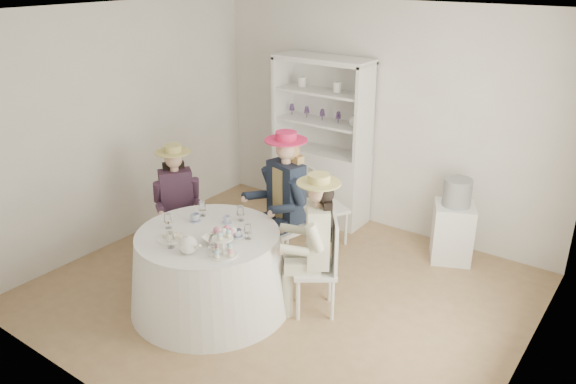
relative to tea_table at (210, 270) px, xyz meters
The scene contains 23 objects.
ground 0.82m from the tea_table, 54.45° to the left, with size 4.50×4.50×0.00m, color olive.
ceiling 2.43m from the tea_table, 54.45° to the left, with size 4.50×4.50×0.00m, color white.
wall_back 2.79m from the tea_table, 80.79° to the left, with size 4.50×4.50×0.00m, color silver.
wall_front 1.76m from the tea_table, 73.45° to the right, with size 4.50×4.50×0.00m, color silver.
wall_left 2.15m from the tea_table, 162.21° to the left, with size 4.50×4.50×0.00m, color silver.
wall_right 2.90m from the tea_table, 12.41° to the left, with size 4.50×4.50×0.00m, color silver.
tea_table is the anchor object (origin of this frame).
hutch 2.39m from the tea_table, 96.18° to the left, with size 1.30×0.67×2.05m.
side_table 2.71m from the tea_table, 55.19° to the left, with size 0.42×0.42×0.65m, color silver.
hatbox 2.74m from the tea_table, 55.19° to the left, with size 0.30×0.30×0.30m, color black.
guest_left 1.06m from the tea_table, 152.66° to the left, with size 0.57×0.54×1.33m.
guest_mid 1.11m from the tea_table, 80.77° to the left, with size 0.58×0.62×1.53m.
guest_right 1.07m from the tea_table, 29.93° to the left, with size 0.60×0.57×1.39m.
spare_chair 1.73m from the tea_table, 83.81° to the left, with size 0.51×0.51×0.92m.
teacup_a 0.51m from the tea_table, 157.36° to the left, with size 0.09×0.09×0.07m, color white.
teacup_b 0.49m from the tea_table, 88.58° to the left, with size 0.07×0.07×0.07m, color white.
teacup_c 0.51m from the tea_table, 20.43° to the left, with size 0.09×0.09×0.07m, color white.
flower_bowl 0.47m from the tea_table, 25.79° to the right, with size 0.23×0.23×0.06m, color white.
flower_arrangement 0.51m from the tea_table, ahead, with size 0.17×0.17×0.06m.
table_teapot 0.60m from the tea_table, 70.81° to the right, with size 0.24×0.17×0.18m.
sandwich_plate 0.52m from the tea_table, 122.56° to the right, with size 0.27×0.27×0.06m.
cupcake_stand 0.65m from the tea_table, 29.42° to the right, with size 0.24×0.24×0.23m.
stemware_set 0.46m from the tea_table, 116.57° to the right, with size 0.82×0.86×0.15m.
Camera 1 is at (2.90, -3.91, 3.10)m, focal length 35.00 mm.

